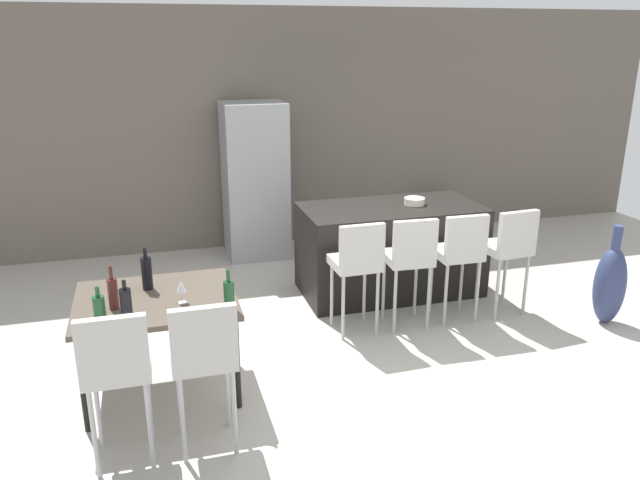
{
  "coord_description": "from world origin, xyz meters",
  "views": [
    {
      "loc": [
        -1.88,
        -4.75,
        2.55
      ],
      "look_at": [
        -0.46,
        0.23,
        0.85
      ],
      "focal_mm": 34.83,
      "sensor_mm": 36.0,
      "label": 1
    }
  ],
  "objects": [
    {
      "name": "refrigerator",
      "position": [
        -0.64,
        2.42,
        0.92
      ],
      "size": [
        0.72,
        0.68,
        1.84
      ],
      "primitive_type": "cube",
      "color": "#939699",
      "rests_on": "ground_plane"
    },
    {
      "name": "dining_table",
      "position": [
        -1.89,
        -0.42,
        0.67
      ],
      "size": [
        1.15,
        0.97,
        0.74
      ],
      "color": "#4C4238",
      "rests_on": "ground_plane"
    },
    {
      "name": "bar_chair_middle",
      "position": [
        0.32,
        0.04,
        0.7
      ],
      "size": [
        0.42,
        0.42,
        1.05
      ],
      "color": "beige",
      "rests_on": "ground_plane"
    },
    {
      "name": "bar_chair_far",
      "position": [
        1.33,
        0.04,
        0.7
      ],
      "size": [
        0.43,
        0.43,
        1.05
      ],
      "color": "beige",
      "rests_on": "ground_plane"
    },
    {
      "name": "wine_glass_left",
      "position": [
        -1.71,
        -0.56,
        0.86
      ],
      "size": [
        0.07,
        0.07,
        0.17
      ],
      "color": "silver",
      "rests_on": "dining_table"
    },
    {
      "name": "ground_plane",
      "position": [
        0.0,
        0.0,
        0.0
      ],
      "size": [
        10.0,
        10.0,
        0.0
      ],
      "primitive_type": "plane",
      "color": "#ADA89E"
    },
    {
      "name": "wine_bottle_right",
      "position": [
        -2.08,
        -0.84,
        0.87
      ],
      "size": [
        0.08,
        0.08,
        0.32
      ],
      "color": "black",
      "rests_on": "dining_table"
    },
    {
      "name": "floor_vase",
      "position": [
        2.14,
        -0.4,
        0.38
      ],
      "size": [
        0.28,
        0.28,
        0.95
      ],
      "color": "navy",
      "rests_on": "ground_plane"
    },
    {
      "name": "back_wall",
      "position": [
        0.0,
        2.86,
        1.45
      ],
      "size": [
        10.0,
        0.12,
        2.9
      ],
      "primitive_type": "cube",
      "color": "#665B51",
      "rests_on": "ground_plane"
    },
    {
      "name": "bar_chair_right",
      "position": [
        0.82,
        0.04,
        0.7
      ],
      "size": [
        0.41,
        0.41,
        1.05
      ],
      "color": "beige",
      "rests_on": "ground_plane"
    },
    {
      "name": "potted_plant",
      "position": [
        1.93,
        2.41,
        0.36
      ],
      "size": [
        0.41,
        0.41,
        0.61
      ],
      "color": "#996B4C",
      "rests_on": "ground_plane"
    },
    {
      "name": "wine_bottle_middle",
      "position": [
        -2.18,
        -0.53,
        0.86
      ],
      "size": [
        0.07,
        0.07,
        0.32
      ],
      "color": "#471E19",
      "rests_on": "dining_table"
    },
    {
      "name": "dining_chair_far",
      "position": [
        -1.64,
        -1.27,
        0.7
      ],
      "size": [
        0.4,
        0.4,
        1.05
      ],
      "color": "beige",
      "rests_on": "ground_plane"
    },
    {
      "name": "dining_chair_near",
      "position": [
        -2.15,
        -1.27,
        0.7
      ],
      "size": [
        0.4,
        0.4,
        1.05
      ],
      "color": "beige",
      "rests_on": "ground_plane"
    },
    {
      "name": "kitchen_island",
      "position": [
        0.48,
        0.88,
        0.46
      ],
      "size": [
        1.82,
        0.9,
        0.92
      ],
      "primitive_type": "cube",
      "color": "black",
      "rests_on": "ground_plane"
    },
    {
      "name": "wine_bottle_corner",
      "position": [
        -1.4,
        -0.77,
        0.85
      ],
      "size": [
        0.07,
        0.07,
        0.29
      ],
      "color": "#194723",
      "rests_on": "dining_table"
    },
    {
      "name": "wine_bottle_end",
      "position": [
        -1.94,
        -0.23,
        0.87
      ],
      "size": [
        0.08,
        0.08,
        0.32
      ],
      "color": "black",
      "rests_on": "dining_table"
    },
    {
      "name": "bar_chair_left",
      "position": [
        -0.17,
        0.04,
        0.7
      ],
      "size": [
        0.41,
        0.41,
        1.05
      ],
      "color": "beige",
      "rests_on": "ground_plane"
    },
    {
      "name": "fruit_bowl",
      "position": [
        0.73,
        0.87,
        0.96
      ],
      "size": [
        0.21,
        0.21,
        0.07
      ],
      "primitive_type": "cylinder",
      "color": "beige",
      "rests_on": "kitchen_island"
    },
    {
      "name": "wine_bottle_inner",
      "position": [
        -2.25,
        -0.79,
        0.85
      ],
      "size": [
        0.08,
        0.08,
        0.28
      ],
      "color": "#194723",
      "rests_on": "dining_table"
    }
  ]
}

